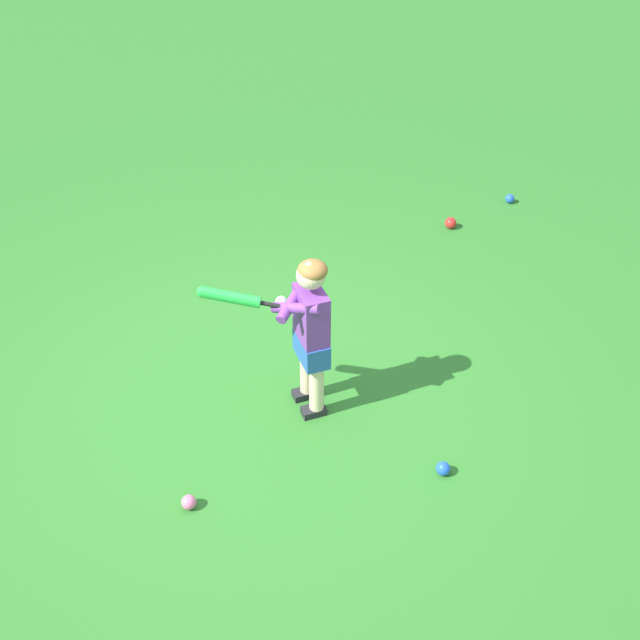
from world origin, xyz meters
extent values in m
plane|color=#2D7528|center=(0.00, 0.00, 0.00)|extent=(40.00, 40.00, 0.00)
cube|color=#232328|center=(0.38, -0.10, 0.03)|extent=(0.17, 0.15, 0.05)
cylinder|color=beige|center=(0.40, -0.09, 0.21)|extent=(0.09, 0.09, 0.34)
cube|color=#232328|center=(0.30, 0.05, 0.03)|extent=(0.17, 0.15, 0.05)
cylinder|color=beige|center=(0.32, 0.06, 0.21)|extent=(0.09, 0.09, 0.34)
cube|color=#2856A8|center=(0.36, -0.02, 0.46)|extent=(0.27, 0.31, 0.16)
cube|color=#753899|center=(0.36, -0.02, 0.71)|extent=(0.26, 0.29, 0.34)
sphere|color=beige|center=(0.36, -0.02, 1.00)|extent=(0.17, 0.17, 0.17)
ellipsoid|color=olive|center=(0.37, -0.01, 1.02)|extent=(0.24, 0.24, 0.11)
sphere|color=green|center=(0.24, -0.09, 0.80)|extent=(0.04, 0.04, 0.04)
cylinder|color=black|center=(0.15, -0.09, 0.81)|extent=(0.14, 0.03, 0.05)
cylinder|color=green|center=(-0.09, -0.10, 0.85)|extent=(0.35, 0.09, 0.11)
sphere|color=green|center=(-0.26, -0.11, 0.87)|extent=(0.07, 0.07, 0.07)
cylinder|color=#753899|center=(0.29, -0.10, 0.81)|extent=(0.31, 0.13, 0.14)
cylinder|color=#753899|center=(0.25, -0.04, 0.81)|extent=(0.14, 0.31, 0.14)
sphere|color=blue|center=(1.21, -0.46, 0.04)|extent=(0.08, 0.08, 0.08)
sphere|color=pink|center=(-0.17, -0.95, 0.04)|extent=(0.08, 0.08, 0.08)
sphere|color=white|center=(-0.05, 0.98, 0.05)|extent=(0.09, 0.09, 0.09)
sphere|color=blue|center=(1.62, 2.85, 0.04)|extent=(0.08, 0.08, 0.08)
sphere|color=red|center=(1.13, 2.32, 0.05)|extent=(0.10, 0.10, 0.10)
camera|label=1|loc=(1.06, -3.79, 3.60)|focal=46.17mm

